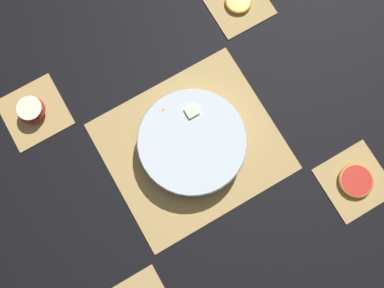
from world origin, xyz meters
TOP-DOWN VIEW (x-y plane):
  - ground_plane at (0.00, 0.00)m, footprint 6.00×6.00m
  - bamboo_mat_center at (-0.00, 0.00)m, footprint 0.41×0.37m
  - coaster_mat_near_right at (0.30, -0.27)m, footprint 0.15×0.15m
  - coaster_mat_far_left at (-0.30, 0.27)m, footprint 0.15×0.15m
  - coaster_mat_far_right at (0.30, 0.27)m, footprint 0.15×0.15m
  - fruit_salad_bowl at (0.00, 0.00)m, footprint 0.26×0.26m
  - apple_half at (-0.30, 0.27)m, footprint 0.07×0.07m
  - orange_slice_whole at (0.30, 0.27)m, footprint 0.07×0.07m
  - grapefruit_slice at (0.30, -0.27)m, footprint 0.09×0.09m

SIDE VIEW (x-z plane):
  - ground_plane at x=0.00m, z-range 0.00..0.00m
  - coaster_mat_far_right at x=0.30m, z-range 0.00..0.01m
  - coaster_mat_near_right at x=0.30m, z-range 0.00..0.01m
  - coaster_mat_far_left at x=-0.30m, z-range 0.00..0.01m
  - bamboo_mat_center at x=0.00m, z-range 0.00..0.01m
  - orange_slice_whole at x=0.30m, z-range 0.01..0.02m
  - grapefruit_slice at x=0.30m, z-range 0.01..0.02m
  - apple_half at x=-0.30m, z-range 0.01..0.04m
  - fruit_salad_bowl at x=0.00m, z-range 0.01..0.07m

